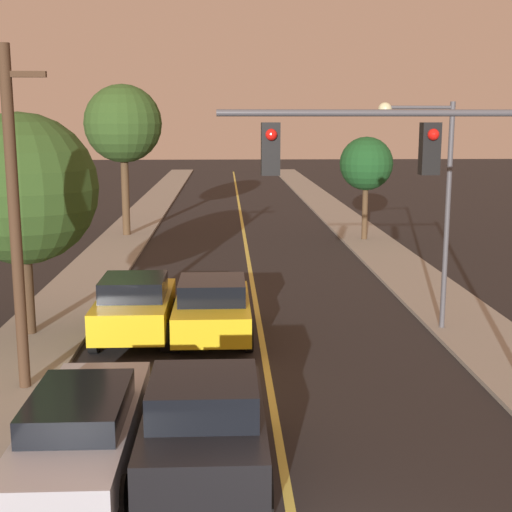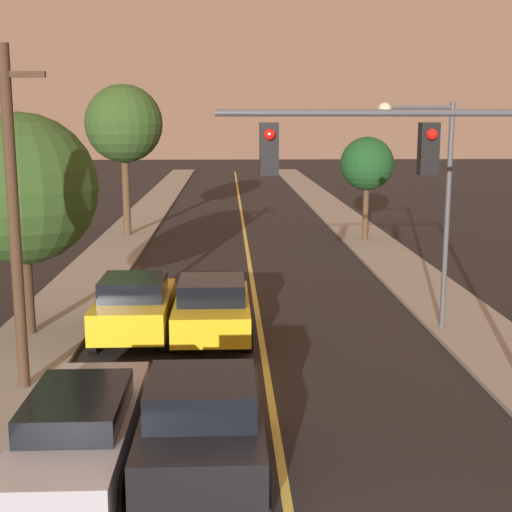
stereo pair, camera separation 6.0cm
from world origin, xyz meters
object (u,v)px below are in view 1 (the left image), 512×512
at_px(tree_right_near, 366,164).
at_px(streetlamp_right, 429,182).
at_px(tree_left_far, 22,189).
at_px(car_outer_lane_second, 135,306).
at_px(utility_pole_left, 14,215).
at_px(car_near_lane_front, 204,425).
at_px(traffic_signal_mast, 450,193).
at_px(car_near_lane_second, 212,308).
at_px(tree_left_near, 123,124).
at_px(car_outer_lane_front, 82,426).

bearing_deg(tree_right_near, streetlamp_right, -94.79).
bearing_deg(tree_left_far, car_outer_lane_second, -4.16).
bearing_deg(utility_pole_left, tree_right_near, 59.82).
bearing_deg(car_near_lane_front, car_outer_lane_second, 105.08).
distance_m(car_outer_lane_second, traffic_signal_mast, 9.57).
distance_m(car_near_lane_second, tree_left_near, 18.28).
xyz_separation_m(car_near_lane_second, car_outer_lane_second, (-2.06, 0.02, 0.06)).
xyz_separation_m(car_outer_lane_front, tree_left_near, (-2.53, 24.25, 4.85)).
xyz_separation_m(utility_pole_left, tree_left_near, (-0.62, 20.80, 1.72)).
height_order(car_outer_lane_second, tree_left_near, tree_left_near).
relative_size(car_outer_lane_front, utility_pole_left, 0.72).
height_order(car_outer_lane_second, tree_left_far, tree_left_far).
bearing_deg(tree_right_near, car_near_lane_front, -107.17).
distance_m(car_outer_lane_second, utility_pole_left, 5.16).
bearing_deg(tree_right_near, car_near_lane_second, -114.90).
distance_m(car_outer_lane_second, tree_left_far, 4.22).
bearing_deg(car_near_lane_second, tree_left_near, 105.07).
distance_m(car_outer_lane_second, tree_left_near, 17.85).
bearing_deg(car_outer_lane_second, car_near_lane_front, -74.92).
height_order(car_outer_lane_front, tree_left_far, tree_left_far).
bearing_deg(streetlamp_right, car_near_lane_front, -126.25).
bearing_deg(tree_left_far, car_near_lane_front, -58.02).
height_order(tree_left_near, tree_right_near, tree_left_near).
distance_m(car_near_lane_front, tree_right_near, 24.05).
distance_m(car_near_lane_second, utility_pole_left, 6.24).
distance_m(car_outer_lane_front, tree_left_far, 8.60).
bearing_deg(car_near_lane_second, traffic_signal_mast, -54.95).
xyz_separation_m(car_outer_lane_second, streetlamp_right, (7.86, 0.28, 3.27)).
bearing_deg(traffic_signal_mast, car_outer_lane_front, -170.66).
bearing_deg(car_near_lane_front, utility_pole_left, 135.71).
relative_size(car_near_lane_front, utility_pole_left, 0.56).
relative_size(car_near_lane_front, tree_right_near, 0.81).
bearing_deg(car_near_lane_second, car_near_lane_front, -90.00).
xyz_separation_m(car_outer_lane_front, traffic_signal_mast, (6.37, 1.05, 3.77)).
height_order(car_near_lane_front, car_near_lane_second, car_near_lane_front).
bearing_deg(car_near_lane_front, streetlamp_right, 53.75).
bearing_deg(traffic_signal_mast, car_outer_lane_second, 135.94).
bearing_deg(tree_left_far, utility_pole_left, -76.81).
height_order(tree_left_far, tree_right_near, tree_left_far).
xyz_separation_m(traffic_signal_mast, streetlamp_right, (1.49, 6.44, -0.34)).
height_order(utility_pole_left, tree_right_near, utility_pole_left).
bearing_deg(car_outer_lane_front, traffic_signal_mast, 9.34).
height_order(traffic_signal_mast, utility_pole_left, utility_pole_left).
height_order(traffic_signal_mast, tree_left_near, tree_left_near).
bearing_deg(car_outer_lane_front, car_near_lane_front, -11.66).
bearing_deg(streetlamp_right, car_outer_lane_front, -136.39).
xyz_separation_m(traffic_signal_mast, utility_pole_left, (-8.28, 2.40, -0.64)).
relative_size(car_near_lane_second, tree_left_far, 0.71).
xyz_separation_m(utility_pole_left, tree_right_near, (11.02, 18.95, -0.13)).
height_order(utility_pole_left, tree_left_near, tree_left_near).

